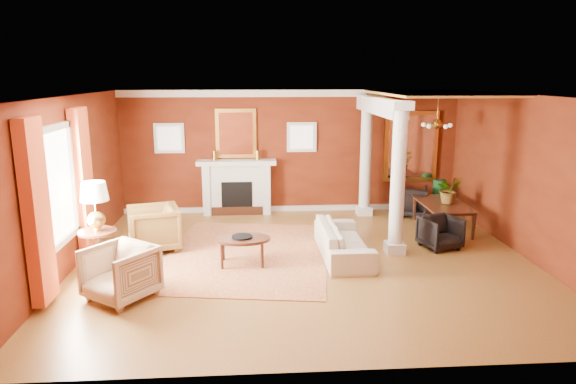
{
  "coord_description": "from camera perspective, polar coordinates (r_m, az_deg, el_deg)",
  "views": [
    {
      "loc": [
        -0.9,
        -8.61,
        3.24
      ],
      "look_at": [
        -0.28,
        0.5,
        1.15
      ],
      "focal_mm": 32.0,
      "sensor_mm": 36.0,
      "label": 1
    }
  ],
  "objects": [
    {
      "name": "header_beam",
      "position": [
        10.84,
        10.11,
        9.42
      ],
      "size": [
        0.3,
        3.2,
        0.32
      ],
      "primitive_type": "cube",
      "color": "silver",
      "rests_on": "column_front"
    },
    {
      "name": "dining_chair_far",
      "position": [
        12.35,
        13.43,
        -0.83
      ],
      "size": [
        0.93,
        0.9,
        0.77
      ],
      "primitive_type": "imported",
      "rotation": [
        0.0,
        0.0,
        2.83
      ],
      "color": "black",
      "rests_on": "ground"
    },
    {
      "name": "room_shell",
      "position": [
        8.74,
        2.04,
        4.84
      ],
      "size": [
        8.04,
        7.04,
        2.92
      ],
      "color": "#65230E",
      "rests_on": "ground"
    },
    {
      "name": "dining_chair_near",
      "position": [
        10.21,
        16.57,
        -4.18
      ],
      "size": [
        0.81,
        0.78,
        0.68
      ],
      "primitive_type": "imported",
      "rotation": [
        0.0,
        0.0,
        0.3
      ],
      "color": "black",
      "rests_on": "ground"
    },
    {
      "name": "sofa",
      "position": [
        9.38,
        6.19,
        -4.82
      ],
      "size": [
        0.62,
        2.05,
        0.8
      ],
      "primitive_type": "imported",
      "rotation": [
        0.0,
        0.0,
        1.58
      ],
      "color": "beige",
      "rests_on": "ground"
    },
    {
      "name": "overmantel_mirror",
      "position": [
        12.14,
        -5.81,
        6.49
      ],
      "size": [
        0.95,
        0.07,
        1.15
      ],
      "color": "gold",
      "rests_on": "fireplace"
    },
    {
      "name": "armchair_stripe",
      "position": [
        7.99,
        -18.15,
        -8.27
      ],
      "size": [
        1.18,
        1.16,
        0.89
      ],
      "primitive_type": "imported",
      "rotation": [
        0.0,
        0.0,
        -0.64
      ],
      "color": "tan",
      "rests_on": "ground"
    },
    {
      "name": "fireplace",
      "position": [
        12.21,
        -5.69,
        0.56
      ],
      "size": [
        1.85,
        0.42,
        1.29
      ],
      "color": "silver",
      "rests_on": "ground"
    },
    {
      "name": "coffee_book",
      "position": [
        8.92,
        -5.41,
        -4.38
      ],
      "size": [
        0.15,
        0.09,
        0.22
      ],
      "primitive_type": "imported",
      "rotation": [
        0.0,
        0.0,
        0.51
      ],
      "color": "black",
      "rests_on": "coffee_table"
    },
    {
      "name": "flank_window_left",
      "position": [
        12.32,
        -13.06,
        5.85
      ],
      "size": [
        0.7,
        0.07,
        0.7
      ],
      "color": "silver",
      "rests_on": "room_shell"
    },
    {
      "name": "left_window",
      "position": [
        8.74,
        -23.85,
        -0.22
      ],
      "size": [
        0.21,
        2.55,
        2.6
      ],
      "color": "white",
      "rests_on": "room_shell"
    },
    {
      "name": "column_front",
      "position": [
        9.46,
        12.13,
        1.54
      ],
      "size": [
        0.36,
        0.36,
        2.8
      ],
      "color": "silver",
      "rests_on": "ground"
    },
    {
      "name": "flank_window_right",
      "position": [
        12.21,
        1.53,
        6.12
      ],
      "size": [
        0.7,
        0.07,
        0.7
      ],
      "color": "silver",
      "rests_on": "room_shell"
    },
    {
      "name": "armchair_leopard",
      "position": [
        9.99,
        -14.72,
        -3.69
      ],
      "size": [
        1.06,
        1.1,
        0.93
      ],
      "primitive_type": "imported",
      "rotation": [
        0.0,
        0.0,
        -1.3
      ],
      "color": "black",
      "rests_on": "ground"
    },
    {
      "name": "column_back",
      "position": [
        12.03,
        8.64,
        4.08
      ],
      "size": [
        0.36,
        0.36,
        2.8
      ],
      "color": "silver",
      "rests_on": "ground"
    },
    {
      "name": "dining_mirror",
      "position": [
        12.76,
        13.51,
        4.93
      ],
      "size": [
        1.3,
        0.07,
        1.7
      ],
      "color": "gold",
      "rests_on": "room_shell"
    },
    {
      "name": "crown_trim",
      "position": [
        12.11,
        0.37,
        10.91
      ],
      "size": [
        8.0,
        0.08,
        0.16
      ],
      "primitive_type": "cube",
      "color": "silver",
      "rests_on": "room_shell"
    },
    {
      "name": "coffee_table",
      "position": [
        8.94,
        -5.12,
        -5.36
      ],
      "size": [
        0.98,
        0.98,
        0.49
      ],
      "rotation": [
        0.0,
        0.0,
        -0.37
      ],
      "color": "black",
      "rests_on": "ground"
    },
    {
      "name": "ground",
      "position": [
        9.24,
        1.94,
        -7.64
      ],
      "size": [
        8.0,
        8.0,
        0.0
      ],
      "primitive_type": "plane",
      "color": "brown",
      "rests_on": "ground"
    },
    {
      "name": "dining_table",
      "position": [
        11.43,
        16.96,
        -1.76
      ],
      "size": [
        0.6,
        1.66,
        0.92
      ],
      "primitive_type": "imported",
      "rotation": [
        0.0,
        0.0,
        1.56
      ],
      "color": "black",
      "rests_on": "ground"
    },
    {
      "name": "potted_plant",
      "position": [
        11.31,
        17.53,
        1.61
      ],
      "size": [
        0.66,
        0.7,
        0.45
      ],
      "primitive_type": "imported",
      "rotation": [
        0.0,
        0.0,
        0.29
      ],
      "color": "#26591E",
      "rests_on": "dining_table"
    },
    {
      "name": "chandelier",
      "position": [
        11.12,
        16.22,
        7.27
      ],
      "size": [
        0.6,
        0.62,
        0.75
      ],
      "color": "#B18C37",
      "rests_on": "room_shell"
    },
    {
      "name": "amber_ceiling",
      "position": [
        11.02,
        16.26,
        10.46
      ],
      "size": [
        2.3,
        3.4,
        0.04
      ],
      "primitive_type": "cube",
      "color": "gold",
      "rests_on": "room_shell"
    },
    {
      "name": "green_urn",
      "position": [
        12.75,
        16.39,
        -0.86
      ],
      "size": [
        0.35,
        0.35,
        0.83
      ],
      "color": "#133C1B",
      "rests_on": "ground"
    },
    {
      "name": "side_table",
      "position": [
        9.01,
        -20.58,
        -2.07
      ],
      "size": [
        0.62,
        0.62,
        1.54
      ],
      "rotation": [
        0.0,
        0.0,
        0.29
      ],
      "color": "black",
      "rests_on": "ground"
    },
    {
      "name": "base_trim",
      "position": [
        12.51,
        0.35,
        -1.83
      ],
      "size": [
        8.0,
        0.08,
        0.12
      ],
      "primitive_type": "cube",
      "color": "silver",
      "rests_on": "ground"
    },
    {
      "name": "rug",
      "position": [
        9.57,
        -4.53,
        -6.9
      ],
      "size": [
        3.44,
        4.26,
        0.02
      ],
      "primitive_type": "cube",
      "rotation": [
        0.0,
        0.0,
        -0.14
      ],
      "color": "maroon",
      "rests_on": "ground"
    }
  ]
}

